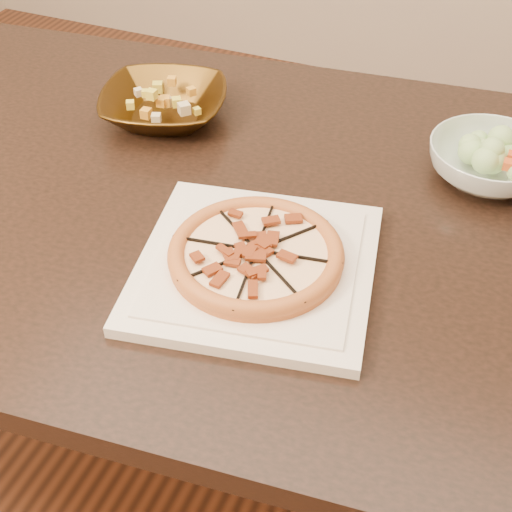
# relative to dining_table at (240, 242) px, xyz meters

# --- Properties ---
(floor) EXTENTS (4.00, 4.00, 0.02)m
(floor) POSITION_rel_dining_table_xyz_m (-0.12, -0.08, -0.67)
(floor) COLOR brown
(floor) RESTS_ON ground
(dining_table) EXTENTS (1.57, 1.09, 0.75)m
(dining_table) POSITION_rel_dining_table_xyz_m (0.00, 0.00, 0.00)
(dining_table) COLOR black
(dining_table) RESTS_ON floor
(plate) EXTENTS (0.38, 0.38, 0.02)m
(plate) POSITION_rel_dining_table_xyz_m (0.09, -0.15, 0.10)
(plate) COLOR #EFDECA
(plate) RESTS_ON dining_table
(pizza) EXTENTS (0.24, 0.24, 0.03)m
(pizza) POSITION_rel_dining_table_xyz_m (0.09, -0.15, 0.13)
(pizza) COLOR orange
(pizza) RESTS_ON plate
(bronze_bowl) EXTENTS (0.28, 0.28, 0.06)m
(bronze_bowl) POSITION_rel_dining_table_xyz_m (-0.22, 0.17, 0.12)
(bronze_bowl) COLOR #442B0D
(bronze_bowl) RESTS_ON dining_table
(mixed_dish) EXTENTS (0.09, 0.11, 0.03)m
(mixed_dish) POSITION_rel_dining_table_xyz_m (-0.22, 0.17, 0.16)
(mixed_dish) COLOR tan
(mixed_dish) RESTS_ON bronze_bowl
(salad_bowl) EXTENTS (0.22, 0.22, 0.06)m
(salad_bowl) POSITION_rel_dining_table_xyz_m (0.36, 0.20, 0.13)
(salad_bowl) COLOR silver
(salad_bowl) RESTS_ON dining_table
(salad) EXTENTS (0.11, 0.10, 0.04)m
(salad) POSITION_rel_dining_table_xyz_m (0.36, 0.20, 0.17)
(salad) COLOR #AEDE84
(salad) RESTS_ON salad_bowl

